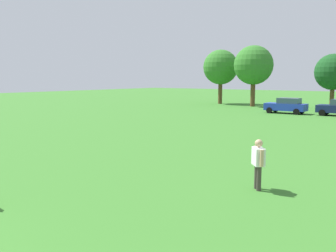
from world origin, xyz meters
TOP-DOWN VIEW (x-y plane):
  - ground_plane at (0.00, 30.00)m, footprint 160.00×160.00m
  - adult_bystander at (4.28, 10.34)m, footprint 0.62×0.67m
  - parked_car_blue_0 at (-4.64, 38.53)m, footprint 4.30×2.02m
  - tree_far_left at (-17.76, 47.64)m, footprint 5.07×5.07m
  - tree_left at (-11.71, 45.58)m, footprint 5.18×5.18m
  - tree_right at (-1.80, 45.89)m, footprint 4.26×4.26m

SIDE VIEW (x-z plane):
  - ground_plane at x=0.00m, z-range 0.00..0.00m
  - parked_car_blue_0 at x=-4.64m, z-range 0.02..1.70m
  - adult_bystander at x=4.28m, z-range 0.16..1.93m
  - tree_right at x=-1.80m, z-range 1.16..7.80m
  - tree_far_left at x=-17.76m, z-range 1.38..9.28m
  - tree_left at x=-11.71m, z-range 1.41..9.49m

